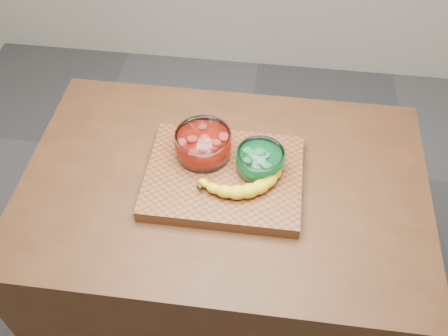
# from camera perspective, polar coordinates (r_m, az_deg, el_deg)

# --- Properties ---
(ground) EXTENTS (3.50, 3.50, 0.00)m
(ground) POSITION_cam_1_polar(r_m,az_deg,el_deg) (2.24, -0.00, -16.20)
(ground) COLOR #505155
(ground) RESTS_ON ground
(counter) EXTENTS (1.20, 0.80, 0.90)m
(counter) POSITION_cam_1_polar(r_m,az_deg,el_deg) (1.84, -0.00, -10.39)
(counter) COLOR #482915
(counter) RESTS_ON ground
(cutting_board) EXTENTS (0.45, 0.35, 0.04)m
(cutting_board) POSITION_cam_1_polar(r_m,az_deg,el_deg) (1.46, -0.00, -1.03)
(cutting_board) COLOR brown
(cutting_board) RESTS_ON counter
(bowl_red) EXTENTS (0.17, 0.17, 0.08)m
(bowl_red) POSITION_cam_1_polar(r_m,az_deg,el_deg) (1.46, -2.39, 2.71)
(bowl_red) COLOR white
(bowl_red) RESTS_ON cutting_board
(bowl_green) EXTENTS (0.14, 0.14, 0.06)m
(bowl_green) POSITION_cam_1_polar(r_m,az_deg,el_deg) (1.43, 4.16, 0.84)
(bowl_green) COLOR white
(bowl_green) RESTS_ON cutting_board
(banana) EXTENTS (0.27, 0.18, 0.04)m
(banana) POSITION_cam_1_polar(r_m,az_deg,el_deg) (1.41, 2.04, -1.04)
(banana) COLOR yellow
(banana) RESTS_ON cutting_board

